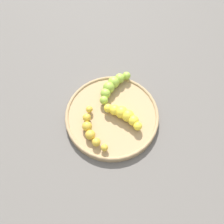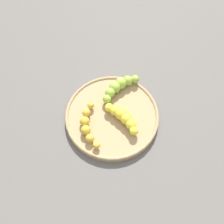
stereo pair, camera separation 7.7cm
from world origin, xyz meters
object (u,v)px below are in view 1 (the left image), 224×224
(fruit_bowl, at_px, (112,116))
(banana_yellow, at_px, (124,115))
(banana_green, at_px, (112,86))
(banana_spotted, at_px, (91,130))

(fruit_bowl, height_order, banana_yellow, banana_yellow)
(banana_green, relative_size, banana_yellow, 1.10)
(fruit_bowl, distance_m, banana_green, 0.10)
(banana_spotted, bearing_deg, banana_yellow, -175.64)
(banana_spotted, height_order, banana_yellow, banana_yellow)
(fruit_bowl, distance_m, banana_yellow, 0.04)
(banana_green, bearing_deg, fruit_bowl, 127.27)
(banana_green, distance_m, banana_yellow, 0.11)
(banana_green, bearing_deg, banana_spotted, 105.50)
(fruit_bowl, xyz_separation_m, banana_green, (-0.07, 0.06, 0.03))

